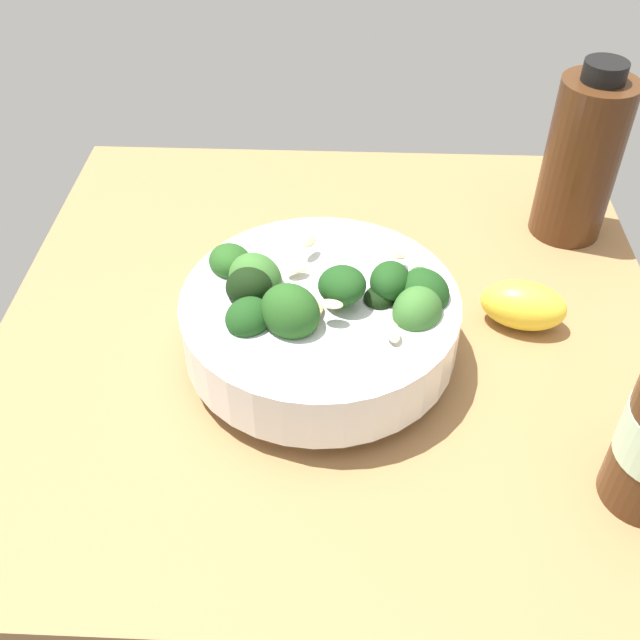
# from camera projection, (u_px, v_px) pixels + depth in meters

# --- Properties ---
(ground_plane) EXTENTS (0.57, 0.57, 0.04)m
(ground_plane) POSITION_uv_depth(u_px,v_px,m) (332.00, 337.00, 0.66)
(ground_plane) COLOR #996D42
(bowl_of_broccoli) EXTENTS (0.22, 0.22, 0.10)m
(bowl_of_broccoli) POSITION_uv_depth(u_px,v_px,m) (320.00, 317.00, 0.59)
(bowl_of_broccoli) COLOR white
(bowl_of_broccoli) RESTS_ON ground_plane
(lemon_wedge) EXTENTS (0.06, 0.08, 0.04)m
(lemon_wedge) POSITION_uv_depth(u_px,v_px,m) (524.00, 307.00, 0.63)
(lemon_wedge) COLOR yellow
(lemon_wedge) RESTS_ON ground_plane
(bottle_tall) EXTENTS (0.07, 0.07, 0.17)m
(bottle_tall) POSITION_uv_depth(u_px,v_px,m) (582.00, 158.00, 0.69)
(bottle_tall) COLOR #472814
(bottle_tall) RESTS_ON ground_plane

